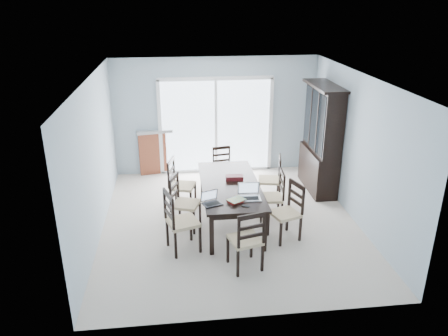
# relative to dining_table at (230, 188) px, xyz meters

# --- Properties ---
(floor) EXTENTS (5.00, 5.00, 0.00)m
(floor) POSITION_rel_dining_table_xyz_m (0.00, 0.00, -0.67)
(floor) COLOR beige
(floor) RESTS_ON ground
(ceiling) EXTENTS (5.00, 5.00, 0.00)m
(ceiling) POSITION_rel_dining_table_xyz_m (0.00, 0.00, 1.93)
(ceiling) COLOR white
(ceiling) RESTS_ON back_wall
(back_wall) EXTENTS (4.50, 0.02, 2.60)m
(back_wall) POSITION_rel_dining_table_xyz_m (0.00, 2.50, 0.63)
(back_wall) COLOR #9DB0BB
(back_wall) RESTS_ON floor
(wall_left) EXTENTS (0.02, 5.00, 2.60)m
(wall_left) POSITION_rel_dining_table_xyz_m (-2.25, 0.00, 0.63)
(wall_left) COLOR #9DB0BB
(wall_left) RESTS_ON floor
(wall_right) EXTENTS (0.02, 5.00, 2.60)m
(wall_right) POSITION_rel_dining_table_xyz_m (2.25, 0.00, 0.63)
(wall_right) COLOR #9DB0BB
(wall_right) RESTS_ON floor
(balcony) EXTENTS (4.50, 2.00, 0.10)m
(balcony) POSITION_rel_dining_table_xyz_m (0.00, 3.50, -0.72)
(balcony) COLOR gray
(balcony) RESTS_ON ground
(railing) EXTENTS (4.50, 0.06, 1.10)m
(railing) POSITION_rel_dining_table_xyz_m (0.00, 4.50, -0.12)
(railing) COLOR #99999E
(railing) RESTS_ON balcony
(dining_table) EXTENTS (1.00, 2.20, 0.75)m
(dining_table) POSITION_rel_dining_table_xyz_m (0.00, 0.00, 0.00)
(dining_table) COLOR black
(dining_table) RESTS_ON floor
(china_hutch) EXTENTS (0.50, 1.38, 2.20)m
(china_hutch) POSITION_rel_dining_table_xyz_m (2.02, 1.25, 0.40)
(china_hutch) COLOR black
(china_hutch) RESTS_ON floor
(sliding_door) EXTENTS (2.52, 0.05, 2.18)m
(sliding_door) POSITION_rel_dining_table_xyz_m (0.00, 2.48, 0.41)
(sliding_door) COLOR silver
(sliding_door) RESTS_ON floor
(chair_left_near) EXTENTS (0.58, 0.57, 1.20)m
(chair_left_near) POSITION_rel_dining_table_xyz_m (-0.95, -0.83, -0.04)
(chair_left_near) COLOR black
(chair_left_near) RESTS_ON floor
(chair_left_mid) EXTENTS (0.55, 0.54, 1.12)m
(chair_left_mid) POSITION_rel_dining_table_xyz_m (-0.87, -0.07, -0.08)
(chair_left_mid) COLOR black
(chair_left_mid) RESTS_ON floor
(chair_left_far) EXTENTS (0.54, 0.53, 1.14)m
(chair_left_far) POSITION_rel_dining_table_xyz_m (-0.91, 0.67, -0.07)
(chair_left_far) COLOR black
(chair_left_far) RESTS_ON floor
(chair_right_near) EXTENTS (0.55, 0.55, 1.13)m
(chair_right_near) POSITION_rel_dining_table_xyz_m (0.92, -0.62, -0.08)
(chair_right_near) COLOR black
(chair_right_near) RESTS_ON floor
(chair_right_mid) EXTENTS (0.44, 0.43, 1.09)m
(chair_right_mid) POSITION_rel_dining_table_xyz_m (0.82, 0.00, -0.10)
(chair_right_mid) COLOR black
(chair_right_mid) RESTS_ON floor
(chair_right_far) EXTENTS (0.49, 0.48, 1.08)m
(chair_right_far) POSITION_rel_dining_table_xyz_m (0.96, 0.78, -0.10)
(chair_right_far) COLOR black
(chair_right_far) RESTS_ON floor
(chair_end_near) EXTENTS (0.53, 0.54, 1.15)m
(chair_end_near) POSITION_rel_dining_table_xyz_m (0.07, -1.49, -0.06)
(chair_end_near) COLOR black
(chair_end_near) RESTS_ON floor
(chair_end_far) EXTENTS (0.44, 0.45, 1.03)m
(chair_end_far) POSITION_rel_dining_table_xyz_m (0.04, 1.52, -0.13)
(chair_end_far) COLOR black
(chair_end_far) RESTS_ON floor
(laptop_dark) EXTENTS (0.34, 0.29, 0.20)m
(laptop_dark) POSITION_rel_dining_table_xyz_m (-0.38, -0.75, 0.13)
(laptop_dark) COLOR black
(laptop_dark) RESTS_ON dining_table
(laptop_silver) EXTENTS (0.37, 0.26, 0.25)m
(laptop_silver) POSITION_rel_dining_table_xyz_m (0.23, -0.63, 0.14)
(laptop_silver) COLOR #B5B5B8
(laptop_silver) RESTS_ON dining_table
(book_stack) EXTENTS (0.33, 0.31, 0.04)m
(book_stack) POSITION_rel_dining_table_xyz_m (0.00, -0.70, 0.10)
(book_stack) COLOR maroon
(book_stack) RESTS_ON dining_table
(cell_phone) EXTENTS (0.13, 0.11, 0.01)m
(cell_phone) POSITION_rel_dining_table_xyz_m (0.13, -0.88, 0.08)
(cell_phone) COLOR black
(cell_phone) RESTS_ON dining_table
(game_box) EXTENTS (0.32, 0.17, 0.08)m
(game_box) POSITION_rel_dining_table_xyz_m (0.10, 0.18, 0.12)
(game_box) COLOR #430D16
(game_box) RESTS_ON dining_table
(hot_tub) EXTENTS (2.23, 2.06, 1.02)m
(hot_tub) POSITION_rel_dining_table_xyz_m (-0.92, 3.37, -0.16)
(hot_tub) COLOR maroon
(hot_tub) RESTS_ON balcony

